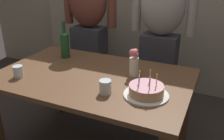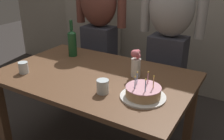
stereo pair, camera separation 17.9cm
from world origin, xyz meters
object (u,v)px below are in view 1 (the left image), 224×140
birthday_cake (146,91)px  person_woman_cardigan (160,40)px  wine_bottle (65,44)px  person_man_bearded (89,31)px  water_glass_far (105,87)px  flower_vase (134,61)px  water_glass_near (18,71)px

birthday_cake → person_woman_cardigan: size_ratio=0.18×
wine_bottle → person_woman_cardigan: person_woman_cardigan is taller
birthday_cake → person_man_bearded: (-0.92, 0.88, 0.10)m
water_glass_far → flower_vase: (0.07, 0.36, 0.07)m
water_glass_far → person_man_bearded: bearing=124.5°
water_glass_near → wine_bottle: (0.08, 0.51, 0.09)m
person_man_bearded → birthday_cake: bearing=136.2°
birthday_cake → water_glass_near: (-0.98, -0.12, 0.01)m
water_glass_near → flower_vase: flower_vase is taller
birthday_cake → person_woman_cardigan: (-0.14, 0.88, 0.10)m
wine_bottle → flower_vase: (0.71, -0.12, -0.02)m
water_glass_far → wine_bottle: bearing=143.2°
flower_vase → person_woman_cardigan: bearing=85.4°
flower_vase → person_man_bearded: size_ratio=0.13×
water_glass_near → person_man_bearded: 1.00m
person_man_bearded → water_glass_near: bearing=86.5°
water_glass_far → person_woman_cardigan: person_woman_cardigan is taller
water_glass_near → water_glass_far: water_glass_far is taller
flower_vase → water_glass_far: bearing=-101.2°
person_man_bearded → person_woman_cardigan: 0.78m
person_woman_cardigan → birthday_cake: bearing=99.1°
flower_vase → person_man_bearded: 0.95m
water_glass_far → person_woman_cardigan: 0.97m
water_glass_far → flower_vase: 0.37m
water_glass_near → person_woman_cardigan: (0.84, 0.99, 0.09)m
birthday_cake → person_woman_cardigan: 0.90m
water_glass_far → person_woman_cardigan: bearing=82.9°
water_glass_far → wine_bottle: wine_bottle is taller
water_glass_near → flower_vase: bearing=26.5°
birthday_cake → water_glass_far: birthday_cake is taller
wine_bottle → person_man_bearded: (-0.02, 0.48, 0.00)m
water_glass_near → person_woman_cardigan: bearing=49.9°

